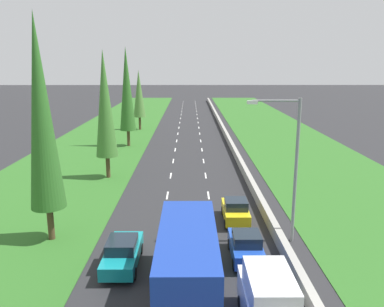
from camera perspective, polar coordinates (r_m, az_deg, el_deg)
ground_plane at (r=59.47m, az=-0.48°, el=2.42°), size 300.00×300.00×0.00m
grass_verge_left at (r=60.83m, az=-12.49°, el=2.37°), size 14.00×140.00×0.04m
grass_verge_right at (r=61.13m, az=13.11°, el=2.39°), size 14.00×140.00×0.04m
median_barrier at (r=59.64m, az=5.01°, el=2.81°), size 0.44×120.00×0.85m
lane_markings at (r=59.46m, az=-0.48°, el=2.42°), size 3.64×116.00×0.01m
white_van_right_lane at (r=17.30m, az=11.07°, el=-20.72°), size 1.96×4.90×2.82m
blue_hatchback_right_lane at (r=22.90m, az=7.90°, el=-13.29°), size 1.74×3.90×1.72m
teal_sedan_left_lane_third at (r=22.39m, az=-10.15°, el=-14.10°), size 1.82×4.50×1.64m
yellow_hatchback_right_lane at (r=27.90m, az=6.39°, el=-8.30°), size 1.74×3.90×1.72m
blue_box_truck_centre_lane at (r=18.14m, az=-0.63°, el=-15.85°), size 2.46×9.40×4.18m
poplar_tree_second at (r=24.82m, az=-21.24°, el=5.42°), size 2.15×2.15×13.97m
poplar_tree_third at (r=37.87m, az=-12.65°, el=7.05°), size 2.11×2.11×12.31m
poplar_tree_fourth at (r=52.70m, az=-9.55°, el=9.27°), size 2.13×2.13×13.22m
poplar_tree_fifth at (r=66.13m, az=-7.78°, el=8.66°), size 2.05×2.05×10.00m
street_light_mast at (r=24.19m, az=14.28°, el=-1.04°), size 3.20×0.28×9.00m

